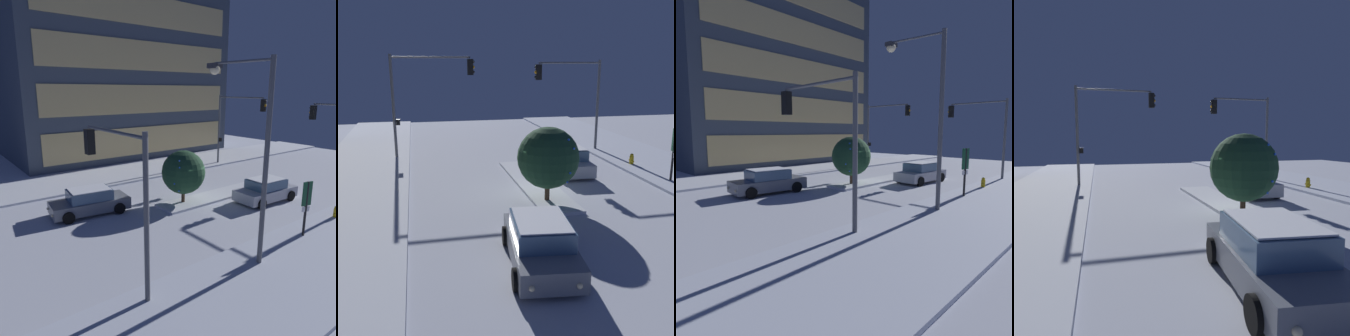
% 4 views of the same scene
% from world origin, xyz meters
% --- Properties ---
extents(ground, '(52.00, 52.00, 0.00)m').
position_xyz_m(ground, '(0.00, 0.00, 0.00)').
color(ground, silver).
extents(median_strip, '(9.00, 1.80, 0.14)m').
position_xyz_m(median_strip, '(2.05, -0.23, 0.07)').
color(median_strip, silver).
rests_on(median_strip, ground).
extents(car_near, '(4.40, 2.24, 1.49)m').
position_xyz_m(car_near, '(3.92, -2.76, 0.71)').
color(car_near, '#B7B7C1').
rests_on(car_near, ground).
extents(car_far, '(4.66, 2.48, 1.49)m').
position_xyz_m(car_far, '(-6.07, 2.01, 0.71)').
color(car_far, slate).
rests_on(car_far, ground).
extents(traffic_light_corner_near_right, '(0.32, 4.70, 6.26)m').
position_xyz_m(traffic_light_corner_near_right, '(9.15, -5.03, 4.38)').
color(traffic_light_corner_near_right, '#565960').
rests_on(traffic_light_corner_near_right, ground).
extents(traffic_light_corner_far_right, '(0.32, 5.29, 6.59)m').
position_xyz_m(traffic_light_corner_far_right, '(9.42, 4.89, 4.55)').
color(traffic_light_corner_far_right, '#565960').
rests_on(traffic_light_corner_far_right, ground).
extents(fire_hydrant, '(0.48, 0.26, 0.77)m').
position_xyz_m(fire_hydrant, '(4.44, -7.05, 0.37)').
color(fire_hydrant, gold).
rests_on(fire_hydrant, ground).
extents(decorated_tree_median, '(2.71, 2.71, 3.42)m').
position_xyz_m(decorated_tree_median, '(-0.71, 0.01, 2.06)').
color(decorated_tree_median, '#473323').
rests_on(decorated_tree_median, ground).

